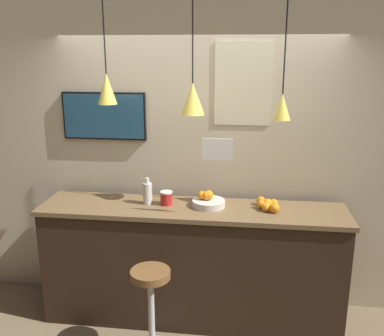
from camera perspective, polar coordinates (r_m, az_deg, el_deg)
The scene contains 13 objects.
back_wall at distance 3.94m, azimuth 0.72°, elevation 1.90°, with size 8.00×0.06×2.90m.
service_counter at distance 3.90m, azimuth 0.00°, elevation -12.63°, with size 2.64×0.57×1.07m.
bar_stool at distance 3.51m, azimuth -5.45°, elevation -17.96°, with size 0.44×0.44×0.75m.
fruit_bowl at distance 3.69m, azimuth 2.14°, elevation -4.42°, with size 0.28×0.28×0.14m.
orange_pile at distance 3.68m, azimuth 10.01°, elevation -4.83°, with size 0.19×0.25×0.09m.
juice_bottle at distance 3.75m, azimuth -5.96°, elevation -3.31°, with size 0.08×0.08×0.23m.
spread_jar at distance 3.73m, azimuth -3.44°, elevation -4.01°, with size 0.11×0.11×0.12m.
pendant_lamp_left at distance 3.66m, azimuth -11.28°, elevation 10.36°, with size 0.16×0.16×0.86m.
pendant_lamp_middle at distance 3.50m, azimuth 0.09°, elevation 9.25°, with size 0.20×0.20×0.94m.
pendant_lamp_right at distance 3.49m, azimuth 11.92°, elevation 8.14°, with size 0.14×0.14×0.97m.
mounted_tv at distance 4.01m, azimuth -11.64°, elevation 6.80°, with size 0.77×0.04×0.43m.
hanging_menu_board at distance 3.30m, azimuth 3.39°, elevation 2.51°, with size 0.24×0.01×0.17m.
wall_poster at distance 3.78m, azimuth 6.81°, elevation 11.07°, with size 0.49×0.01×0.72m.
Camera 1 is at (0.44, -2.77, 2.37)m, focal length 40.00 mm.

